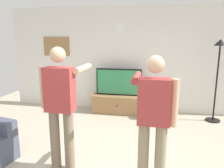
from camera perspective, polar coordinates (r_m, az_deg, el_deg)
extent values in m
cube|color=silver|center=(5.68, 3.97, 6.53)|extent=(6.40, 0.10, 2.70)
cube|color=#997047|center=(5.59, 1.64, -5.28)|extent=(1.31, 0.45, 0.46)
sphere|color=black|center=(5.35, 1.21, -5.80)|extent=(0.04, 0.04, 0.04)
cube|color=black|center=(5.49, 1.77, 0.55)|extent=(1.15, 0.06, 0.68)
cube|color=#338C59|center=(5.46, 1.71, 0.48)|extent=(1.09, 0.01, 0.62)
cylinder|color=white|center=(5.63, 2.28, 14.66)|extent=(0.27, 0.03, 0.27)
cube|color=#997047|center=(6.16, -14.43, 9.64)|extent=(0.74, 0.04, 0.51)
cylinder|color=black|center=(5.62, 25.07, -8.65)|extent=(0.32, 0.32, 0.03)
cylinder|color=black|center=(5.39, 25.88, 0.02)|extent=(0.04, 0.04, 1.70)
cone|color=black|center=(5.30, 26.79, 9.81)|extent=(0.28, 0.28, 0.14)
cylinder|color=#7A6B56|center=(3.33, -14.81, -14.06)|extent=(0.14, 0.14, 0.89)
cylinder|color=#7A6B56|center=(3.24, -11.25, -14.59)|extent=(0.14, 0.14, 0.89)
cube|color=#A53838|center=(3.03, -13.72, -1.41)|extent=(0.39, 0.22, 0.62)
sphere|color=tan|center=(2.96, -14.17, 7.53)|extent=(0.21, 0.21, 0.21)
cylinder|color=tan|center=(3.14, -17.75, -0.87)|extent=(0.09, 0.09, 0.58)
cylinder|color=tan|center=(3.16, -7.75, 4.12)|extent=(0.09, 0.58, 0.09)
cube|color=white|center=(3.46, -6.03, 4.83)|extent=(0.04, 0.12, 0.04)
cylinder|color=gray|center=(2.92, 8.26, -18.00)|extent=(0.14, 0.14, 0.86)
cylinder|color=gray|center=(2.92, 12.65, -18.18)|extent=(0.14, 0.14, 0.86)
cube|color=#A53838|center=(2.64, 11.04, -4.58)|extent=(0.39, 0.22, 0.57)
sphere|color=tan|center=(2.55, 11.44, 5.13)|extent=(0.21, 0.21, 0.21)
cylinder|color=#A53838|center=(2.88, 6.52, 1.72)|extent=(0.09, 0.58, 0.09)
cube|color=white|center=(3.19, 7.01, 2.71)|extent=(0.04, 0.12, 0.04)
cylinder|color=tan|center=(2.65, 16.20, -4.90)|extent=(0.09, 0.09, 0.58)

